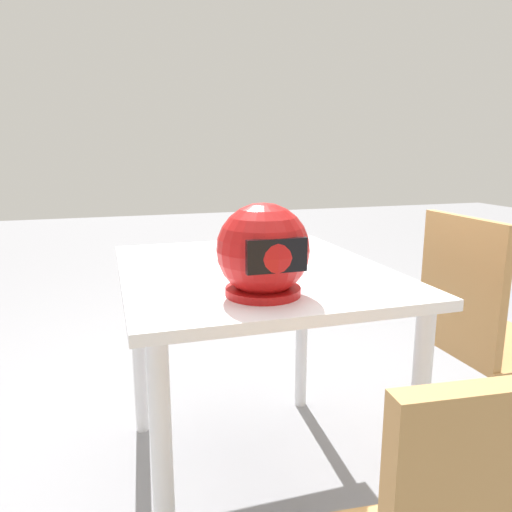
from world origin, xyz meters
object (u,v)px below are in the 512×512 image
at_px(dining_table, 253,299).
at_px(drinking_glass, 264,228).
at_px(motorcycle_helmet, 263,252).
at_px(pizza, 260,250).
at_px(chair_side, 480,330).

distance_m(dining_table, drinking_glass, 0.46).
xyz_separation_m(motorcycle_helmet, drinking_glass, (-0.22, -0.68, -0.05)).
height_order(motorcycle_helmet, drinking_glass, motorcycle_helmet).
distance_m(pizza, motorcycle_helmet, 0.46).
bearing_deg(pizza, chair_side, 157.53).
bearing_deg(dining_table, chair_side, 169.13).
bearing_deg(pizza, drinking_glass, -110.97).
distance_m(dining_table, motorcycle_helmet, 0.37).
relative_size(dining_table, motorcycle_helmet, 4.03).
height_order(dining_table, motorcycle_helmet, motorcycle_helmet).
relative_size(pizza, drinking_glass, 2.34).
xyz_separation_m(pizza, chair_side, (-0.70, 0.29, -0.27)).
distance_m(pizza, drinking_glass, 0.27).
distance_m(drinking_glass, chair_side, 0.86).
distance_m(dining_table, chair_side, 0.79).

